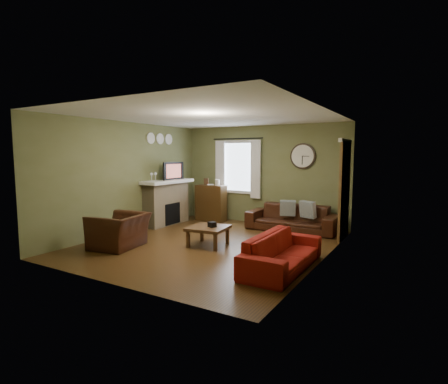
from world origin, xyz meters
The scene contains 31 objects.
floor centered at (0.00, 0.00, 0.00)m, with size 4.60×5.20×0.00m, color #462C14.
ceiling centered at (0.00, 0.00, 2.60)m, with size 4.60×5.20×0.00m, color white.
wall_left centered at (-2.30, 0.00, 1.30)m, with size 0.00×5.20×2.60m, color olive.
wall_right centered at (2.30, 0.00, 1.30)m, with size 0.00×5.20×2.60m, color olive.
wall_back centered at (0.00, 2.60, 1.30)m, with size 4.60×0.00×2.60m, color olive.
wall_front centered at (0.00, -2.60, 1.30)m, with size 4.60×0.00×2.60m, color olive.
fireplace centered at (-2.10, 1.15, 0.55)m, with size 0.40×1.40×1.10m, color tan.
firebox centered at (-1.91, 1.15, 0.30)m, with size 0.04×0.60×0.55m, color black.
mantel centered at (-2.07, 1.15, 1.14)m, with size 0.58×1.60×0.08m, color white.
tv centered at (-2.05, 1.30, 1.35)m, with size 0.60×0.08×0.35m, color black.
tv_screen centered at (-1.97, 1.30, 1.41)m, with size 0.02×0.62×0.36m, color #994C3F.
medallion_left centered at (-2.28, 0.80, 2.25)m, with size 0.28×0.28×0.03m, color white.
medallion_mid centered at (-2.28, 1.15, 2.25)m, with size 0.28×0.28×0.03m, color white.
medallion_right centered at (-2.28, 1.50, 2.25)m, with size 0.28×0.28×0.03m, color white.
window_pane centered at (-0.70, 2.58, 1.50)m, with size 1.00×0.02×1.30m, color silver, non-canonical shape.
curtain_rod centered at (-0.70, 2.48, 2.27)m, with size 0.03×0.03×1.50m, color black.
curtain_left centered at (-1.25, 2.48, 1.45)m, with size 0.28×0.04×1.55m, color white.
curtain_right centered at (-0.15, 2.48, 1.45)m, with size 0.28×0.04×1.55m, color white.
wall_clock centered at (1.10, 2.55, 1.80)m, with size 0.64×0.06×0.64m, color white, non-canonical shape.
door centered at (2.27, 1.85, 1.05)m, with size 0.05×0.90×2.10m, color brown.
bookshelf centered at (-1.36, 2.18, 0.50)m, with size 0.84×0.36×1.00m, color #3A250E, non-canonical shape.
book centered at (-1.47, 2.14, 0.96)m, with size 0.18×0.25×0.02m, color #482F1A.
sofa_brown centered at (1.02, 2.08, 0.31)m, with size 2.15×0.84×0.63m, color black.
pillow_left centered at (1.40, 2.08, 0.55)m, with size 0.40×0.12×0.40m, color gray.
pillow_right centered at (0.92, 2.05, 0.55)m, with size 0.37×0.11×0.37m, color gray.
sofa_red centered at (1.86, -0.72, 0.28)m, with size 1.92×0.75×0.56m, color maroon.
armchair centered at (-1.42, -1.12, 0.33)m, with size 1.03×0.90×0.67m, color black.
coffee_table centered at (0.04, -0.13, 0.20)m, with size 0.74×0.74×0.40m, color #482F1A, non-canonical shape.
tissue_box centered at (0.14, -0.14, 0.40)m, with size 0.14×0.14×0.10m, color black.
wine_glass_a centered at (-2.05, 0.54, 1.29)m, with size 0.08×0.08×0.22m, color white, non-canonical shape.
wine_glass_b centered at (-2.05, 0.68, 1.29)m, with size 0.08×0.08×0.22m, color white, non-canonical shape.
Camera 1 is at (3.82, -5.93, 1.84)m, focal length 28.00 mm.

